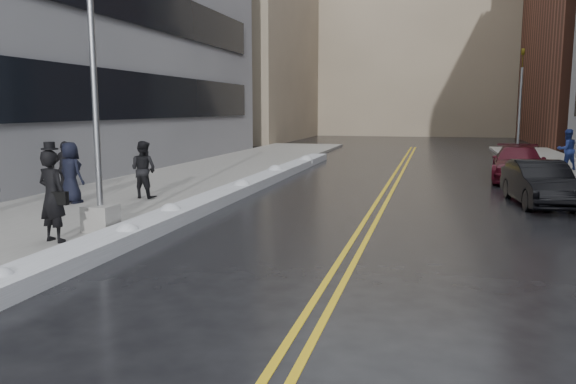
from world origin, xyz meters
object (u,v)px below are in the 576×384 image
Objects in this scene: pedestrian_east at (567,150)px; car_maroon at (518,163)px; pedestrian_fedora at (53,196)px; lamppost at (96,127)px; pedestrian_d at (66,168)px; traffic_signal at (520,100)px; car_black at (540,183)px; pedestrian_c at (71,173)px; pedestrian_b at (143,170)px.

pedestrian_east is 4.38m from car_maroon.
pedestrian_fedora is at bearing 31.38° from pedestrian_east.
pedestrian_d is (-4.18, 4.53, -1.51)m from lamppost.
car_maroon is at bearing -114.29° from pedestrian_fedora.
car_maroon is (-1.08, -8.56, -2.68)m from traffic_signal.
pedestrian_east is (13.26, 17.00, -1.45)m from lamppost.
pedestrian_east is at bearing 68.10° from car_black.
lamppost is at bearing -122.58° from car_maroon.
pedestrian_east is at bearing -121.56° from pedestrian_c.
car_maroon is at bearing 32.69° from pedestrian_east.
pedestrian_c is at bearing -137.45° from car_maroon.
car_maroon is (11.07, 14.62, -0.41)m from pedestrian_fedora.
car_maroon reaches higher than car_black.
car_maroon is at bearing 81.94° from car_black.
lamppost is 1.84× the size of car_black.
traffic_signal reaches higher than pedestrian_east.
car_maroon is at bearing -135.58° from pedestrian_b.
pedestrian_b reaches higher than pedestrian_d.
lamppost is 21.61m from pedestrian_east.
pedestrian_d is (-2.73, -0.10, -0.02)m from pedestrian_b.
car_black is (-2.73, -9.78, -0.40)m from pedestrian_east.
pedestrian_c is at bearing -45.42° from pedestrian_fedora.
pedestrian_b is 0.96× the size of pedestrian_east.
traffic_signal reaches higher than pedestrian_d.
lamppost is 1.27× the size of traffic_signal.
pedestrian_east is (1.46, -5.00, -2.32)m from traffic_signal.
pedestrian_fedora reaches higher than pedestrian_east.
car_black is 6.23m from car_maroon.
traffic_signal is (11.80, 22.00, 0.87)m from lamppost.
traffic_signal is 1.45× the size of car_black.
pedestrian_fedora is 1.07× the size of pedestrian_c.
pedestrian_fedora is 1.04× the size of pedestrian_east.
pedestrian_fedora is 13.75m from car_black.
car_black is (-1.27, -14.78, -2.72)m from traffic_signal.
car_black is (13.60, 4.00, -0.38)m from pedestrian_c.
lamppost reaches higher than pedestrian_east.
lamppost is 6.35m from pedestrian_d.
pedestrian_fedora is at bearing -148.66° from car_black.
pedestrian_d is at bearing 13.76° from pedestrian_east.
car_maroon is at bearing -148.68° from pedestrian_d.
traffic_signal reaches higher than car_black.
pedestrian_d is 0.42× the size of car_black.
traffic_signal is 24.07m from pedestrian_c.
pedestrian_d is at bearing -175.96° from car_black.
car_black is at bearing -145.33° from pedestrian_c.
pedestrian_c is at bearing 49.79° from pedestrian_b.
pedestrian_b is (-1.45, 4.63, -1.48)m from lamppost.
car_black is (10.88, 8.39, -0.44)m from pedestrian_fedora.
pedestrian_d is (-3.83, 5.71, -0.10)m from pedestrian_fedora.
car_maroon is at bearing -125.17° from pedestrian_c.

